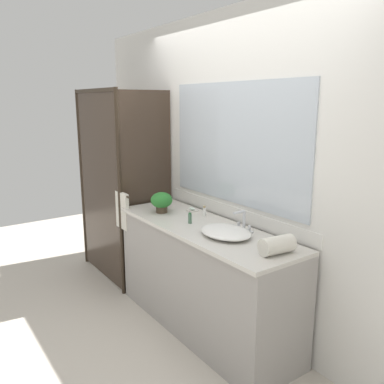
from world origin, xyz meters
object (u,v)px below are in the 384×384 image
(rolled_towel_near_edge, at_px, (277,245))
(sink_basin, at_px, (226,232))
(soap_dish, at_px, (192,210))
(amenity_bottle_lotion, at_px, (204,212))
(faucet, at_px, (243,225))
(amenity_bottle_conditioner, at_px, (190,218))
(amenity_bottle_shampoo, at_px, (160,203))
(potted_plant, at_px, (162,201))

(rolled_towel_near_edge, bearing_deg, sink_basin, -175.23)
(soap_dish, relative_size, amenity_bottle_lotion, 1.05)
(soap_dish, xyz_separation_m, rolled_towel_near_edge, (1.17, -0.15, 0.05))
(faucet, relative_size, amenity_bottle_conditioner, 1.90)
(sink_basin, bearing_deg, rolled_towel_near_edge, 4.77)
(amenity_bottle_lotion, bearing_deg, faucet, -0.10)
(sink_basin, distance_m, amenity_bottle_shampoo, 0.97)
(amenity_bottle_lotion, distance_m, amenity_bottle_shampoo, 0.51)
(soap_dish, distance_m, rolled_towel_near_edge, 1.18)
(potted_plant, distance_m, amenity_bottle_shampoo, 0.18)
(soap_dish, height_order, amenity_bottle_shampoo, amenity_bottle_shampoo)
(faucet, xyz_separation_m, potted_plant, (-0.82, -0.23, 0.05))
(sink_basin, height_order, faucet, faucet)
(faucet, xyz_separation_m, amenity_bottle_conditioner, (-0.40, -0.21, -0.01))
(potted_plant, bearing_deg, amenity_bottle_lotion, 35.36)
(amenity_bottle_lotion, xyz_separation_m, amenity_bottle_conditioner, (0.09, -0.22, -0.00))
(sink_basin, bearing_deg, soap_dish, 164.77)
(amenity_bottle_shampoo, distance_m, amenity_bottle_conditioner, 0.57)
(rolled_towel_near_edge, bearing_deg, faucet, 164.10)
(potted_plant, height_order, amenity_bottle_lotion, potted_plant)
(amenity_bottle_shampoo, bearing_deg, amenity_bottle_conditioner, -5.65)
(faucet, bearing_deg, soap_dish, 178.65)
(faucet, distance_m, amenity_bottle_conditioner, 0.46)
(sink_basin, distance_m, faucet, 0.18)
(sink_basin, relative_size, faucet, 2.53)
(faucet, distance_m, soap_dish, 0.70)
(faucet, bearing_deg, amenity_bottle_shampoo, -170.79)
(soap_dish, bearing_deg, potted_plant, -116.29)
(potted_plant, bearing_deg, amenity_bottle_conditioner, 2.35)
(amenity_bottle_conditioner, bearing_deg, faucet, 27.98)
(sink_basin, relative_size, amenity_bottle_shampoo, 4.23)
(amenity_bottle_conditioner, height_order, rolled_towel_near_edge, rolled_towel_near_edge)
(amenity_bottle_lotion, bearing_deg, amenity_bottle_conditioner, -67.43)
(rolled_towel_near_edge, bearing_deg, soap_dish, 172.66)
(amenity_bottle_lotion, bearing_deg, amenity_bottle_shampoo, -161.74)
(faucet, distance_m, potted_plant, 0.85)
(faucet, height_order, amenity_bottle_conditioner, faucet)
(potted_plant, xyz_separation_m, amenity_bottle_conditioner, (0.42, 0.02, -0.06))
(amenity_bottle_lotion, relative_size, rolled_towel_near_edge, 0.41)
(soap_dish, distance_m, amenity_bottle_conditioner, 0.37)
(rolled_towel_near_edge, bearing_deg, amenity_bottle_shampoo, -179.06)
(faucet, height_order, amenity_bottle_lotion, faucet)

